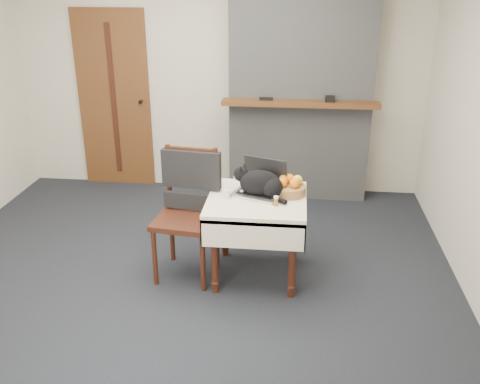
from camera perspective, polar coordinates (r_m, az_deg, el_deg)
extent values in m
plane|color=black|center=(4.59, -5.72, -8.57)|extent=(4.50, 4.50, 0.00)
cube|color=beige|center=(6.00, -2.29, 12.34)|extent=(4.50, 0.02, 2.60)
cube|color=brown|center=(6.32, -13.26, 9.52)|extent=(0.82, 0.05, 2.00)
cube|color=#3A1D10|center=(6.29, -13.35, 9.46)|extent=(0.06, 0.01, 1.70)
cylinder|color=black|center=(6.18, -10.56, 9.45)|extent=(0.04, 0.06, 0.04)
cube|color=gray|center=(5.78, 6.53, 11.83)|extent=(1.50, 0.30, 2.60)
cube|color=brown|center=(5.59, 6.43, 9.36)|extent=(1.62, 0.18, 0.05)
cube|color=black|center=(5.59, 2.81, 9.90)|extent=(0.14, 0.04, 0.03)
cube|color=black|center=(5.59, 9.57, 9.77)|extent=(0.10, 0.07, 0.06)
cylinder|color=#3A1D10|center=(4.17, -2.72, -6.86)|extent=(0.06, 0.06, 0.64)
sphere|color=#3A1D10|center=(4.29, -2.66, -9.65)|extent=(0.07, 0.07, 0.07)
cylinder|color=#3A1D10|center=(4.13, 5.61, -7.29)|extent=(0.06, 0.06, 0.64)
sphere|color=#3A1D10|center=(4.25, 5.48, -10.09)|extent=(0.07, 0.07, 0.07)
cylinder|color=#3A1D10|center=(4.69, -1.60, -3.28)|extent=(0.06, 0.06, 0.64)
sphere|color=#3A1D10|center=(4.80, -1.57, -5.85)|extent=(0.07, 0.07, 0.07)
cylinder|color=#3A1D10|center=(4.66, 5.75, -3.61)|extent=(0.06, 0.06, 0.64)
sphere|color=#3A1D10|center=(4.77, 5.64, -6.20)|extent=(0.07, 0.07, 0.07)
cube|color=white|center=(4.25, 1.82, -0.98)|extent=(0.78, 0.78, 0.06)
cube|color=white|center=(3.95, 1.35, -4.68)|extent=(0.78, 0.01, 0.22)
cube|color=white|center=(4.64, 2.18, -0.33)|extent=(0.78, 0.01, 0.22)
cube|color=white|center=(4.34, -3.28, -2.09)|extent=(0.01, 0.78, 0.22)
cube|color=white|center=(4.28, 6.94, -2.55)|extent=(0.01, 0.78, 0.22)
cube|color=#B7B7BC|center=(4.28, 1.89, -0.22)|extent=(0.44, 0.37, 0.02)
cube|color=black|center=(4.27, 1.89, -0.05)|extent=(0.35, 0.27, 0.00)
cube|color=black|center=(4.36, 2.80, 2.16)|extent=(0.37, 0.19, 0.26)
cube|color=#97B7DD|center=(4.35, 2.78, 2.16)|extent=(0.34, 0.17, 0.23)
ellipsoid|color=black|center=(4.24, 2.18, 0.96)|extent=(0.37, 0.28, 0.21)
ellipsoid|color=black|center=(4.22, 3.44, 0.50)|extent=(0.22, 0.23, 0.17)
sphere|color=black|center=(4.28, 0.13, 1.92)|extent=(0.15, 0.15, 0.12)
ellipsoid|color=white|center=(4.31, -0.36, 1.62)|extent=(0.07, 0.08, 0.06)
ellipsoid|color=white|center=(4.30, 0.50, 0.73)|extent=(0.07, 0.08, 0.08)
cone|color=black|center=(4.23, 0.06, 2.51)|extent=(0.05, 0.06, 0.05)
cone|color=black|center=(4.29, 0.44, 2.80)|extent=(0.05, 0.06, 0.05)
cylinder|color=black|center=(4.16, 3.98, -0.75)|extent=(0.17, 0.14, 0.04)
sphere|color=white|center=(4.29, 0.22, 0.00)|extent=(0.04, 0.04, 0.04)
sphere|color=white|center=(4.36, 0.64, 0.37)|extent=(0.04, 0.04, 0.04)
cylinder|color=silver|center=(4.21, -1.47, -0.22)|extent=(0.06, 0.06, 0.07)
cylinder|color=#975912|center=(4.09, 3.86, -1.06)|extent=(0.03, 0.03, 0.06)
cylinder|color=silver|center=(4.07, 3.88, -0.56)|extent=(0.04, 0.04, 0.01)
cylinder|color=#AD7E45|center=(4.31, 5.25, 0.24)|extent=(0.27, 0.27, 0.08)
sphere|color=orange|center=(4.25, 4.56, 1.04)|extent=(0.08, 0.08, 0.08)
sphere|color=orange|center=(4.24, 5.86, 0.93)|extent=(0.08, 0.08, 0.08)
sphere|color=orange|center=(4.33, 5.31, 1.43)|extent=(0.08, 0.08, 0.08)
sphere|color=yellow|center=(4.31, 6.16, 1.29)|extent=(0.08, 0.08, 0.08)
sphere|color=orange|center=(4.32, 4.73, 1.40)|extent=(0.08, 0.08, 0.08)
cube|color=black|center=(4.29, 4.16, -0.27)|extent=(0.14, 0.09, 0.01)
cube|color=#3A1D10|center=(4.34, -5.84, -2.98)|extent=(0.52, 0.52, 0.04)
cylinder|color=#3A1D10|center=(4.35, -9.09, -6.80)|extent=(0.04, 0.04, 0.50)
cylinder|color=#3A1D10|center=(4.23, -3.98, -7.49)|extent=(0.04, 0.04, 0.50)
cylinder|color=#3A1D10|center=(4.68, -7.26, -4.46)|extent=(0.04, 0.04, 0.50)
cylinder|color=#3A1D10|center=(4.57, -2.50, -5.03)|extent=(0.04, 0.04, 0.50)
cylinder|color=#3A1D10|center=(4.47, -7.59, 1.62)|extent=(0.04, 0.04, 0.56)
cylinder|color=#3A1D10|center=(4.35, -2.61, 1.19)|extent=(0.04, 0.04, 0.56)
cube|color=#3A1D10|center=(4.36, -5.19, 2.78)|extent=(0.40, 0.08, 0.31)
cube|color=black|center=(4.36, -5.22, 2.45)|extent=(0.50, 0.13, 0.31)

